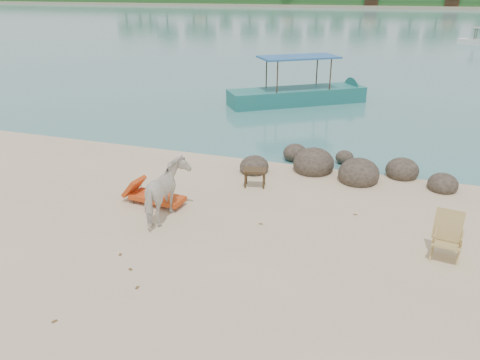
{
  "coord_description": "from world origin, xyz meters",
  "views": [
    {
      "loc": [
        3.53,
        -7.79,
        5.29
      ],
      "look_at": [
        0.19,
        2.0,
        1.0
      ],
      "focal_mm": 35.0,
      "sensor_mm": 36.0,
      "label": 1
    }
  ],
  "objects_px": {
    "boulders": "(340,169)",
    "deck_chair": "(448,239)",
    "side_table": "(255,179)",
    "lounge_chair": "(157,196)",
    "cow": "(167,193)",
    "boat_near": "(298,65)"
  },
  "relations": [
    {
      "from": "side_table",
      "to": "boat_near",
      "type": "height_order",
      "value": "boat_near"
    },
    {
      "from": "cow",
      "to": "boat_near",
      "type": "relative_size",
      "value": 0.22
    },
    {
      "from": "boulders",
      "to": "cow",
      "type": "height_order",
      "value": "cow"
    },
    {
      "from": "side_table",
      "to": "boulders",
      "type": "bearing_deg",
      "value": 27.54
    },
    {
      "from": "lounge_chair",
      "to": "boat_near",
      "type": "distance_m",
      "value": 12.8
    },
    {
      "from": "side_table",
      "to": "lounge_chair",
      "type": "height_order",
      "value": "lounge_chair"
    },
    {
      "from": "side_table",
      "to": "lounge_chair",
      "type": "relative_size",
      "value": 0.36
    },
    {
      "from": "side_table",
      "to": "lounge_chair",
      "type": "distance_m",
      "value": 2.82
    },
    {
      "from": "boulders",
      "to": "cow",
      "type": "xyz_separation_m",
      "value": [
        -3.59,
        -4.36,
        0.52
      ]
    },
    {
      "from": "boulders",
      "to": "boat_near",
      "type": "distance_m",
      "value": 9.69
    },
    {
      "from": "side_table",
      "to": "deck_chair",
      "type": "height_order",
      "value": "deck_chair"
    },
    {
      "from": "boulders",
      "to": "deck_chair",
      "type": "xyz_separation_m",
      "value": [
        2.71,
        -4.14,
        0.3
      ]
    },
    {
      "from": "boulders",
      "to": "side_table",
      "type": "bearing_deg",
      "value": -140.51
    },
    {
      "from": "side_table",
      "to": "deck_chair",
      "type": "xyz_separation_m",
      "value": [
        4.88,
        -2.36,
        0.23
      ]
    },
    {
      "from": "boulders",
      "to": "cow",
      "type": "distance_m",
      "value": 5.67
    },
    {
      "from": "deck_chair",
      "to": "boat_near",
      "type": "bearing_deg",
      "value": 124.26
    },
    {
      "from": "lounge_chair",
      "to": "cow",
      "type": "bearing_deg",
      "value": -39.97
    },
    {
      "from": "cow",
      "to": "side_table",
      "type": "xyz_separation_m",
      "value": [
        1.42,
        2.58,
        -0.45
      ]
    },
    {
      "from": "deck_chair",
      "to": "side_table",
      "type": "bearing_deg",
      "value": 163.75
    },
    {
      "from": "cow",
      "to": "side_table",
      "type": "relative_size",
      "value": 2.63
    },
    {
      "from": "lounge_chair",
      "to": "deck_chair",
      "type": "xyz_separation_m",
      "value": [
        6.94,
        -0.43,
        0.22
      ]
    },
    {
      "from": "lounge_chair",
      "to": "boat_near",
      "type": "bearing_deg",
      "value": 91.54
    }
  ]
}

